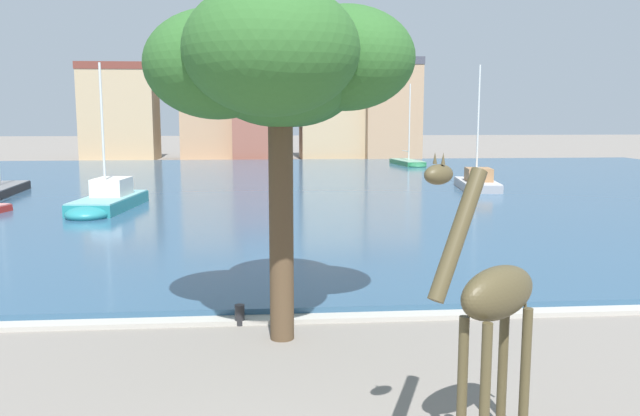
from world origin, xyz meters
name	(u,v)px	position (x,y,z in m)	size (l,w,h in m)	color
harbor_water	(264,190)	(0.00, 35.49, 0.13)	(80.66, 53.97, 0.27)	#2D5170
quay_edge_coping	(263,320)	(0.00, 8.26, 0.06)	(80.66, 0.50, 0.12)	#ADA89E
giraffe_statue	(492,300)	(3.43, 1.91, 2.33)	(2.31, 1.86, 4.57)	#4C4228
sailboat_teal	(106,203)	(-7.93, 26.03, 0.61)	(2.94, 7.24, 7.58)	teal
sailboat_black	(1,191)	(-16.11, 33.94, 0.41)	(2.64, 7.38, 6.74)	black
sailboat_grey	(476,184)	(13.86, 34.00, 0.57)	(2.99, 6.53, 8.20)	#939399
sailboat_green	(409,164)	(13.77, 53.39, 0.40)	(2.54, 6.15, 7.91)	#236B42
shade_tree	(281,65)	(0.47, 6.99, 6.10)	(5.80, 6.11, 7.56)	brown
mooring_bollard	(240,315)	(-0.56, 8.11, 0.25)	(0.24, 0.24, 0.50)	#232326
townhouse_narrow_midrow	(120,112)	(-15.98, 67.39, 5.34)	(8.16, 5.45, 10.65)	tan
townhouse_end_terrace	(212,106)	(-5.88, 68.29, 6.00)	(6.76, 6.68, 11.98)	tan
townhouse_wide_warehouse	(259,117)	(-0.55, 66.49, 4.80)	(5.78, 6.86, 9.56)	#8E5142
townhouse_corner_house	(338,106)	(8.45, 67.06, 5.98)	(8.69, 7.65, 11.93)	tan
townhouse_tall_gabled	(390,109)	(14.15, 65.27, 5.60)	(6.14, 6.63, 11.17)	tan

